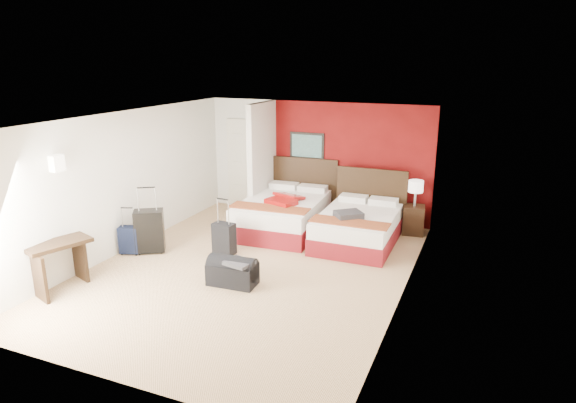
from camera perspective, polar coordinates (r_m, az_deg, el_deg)
The scene contains 17 objects.
ground at distance 8.43m, azimuth -4.32°, elevation -7.70°, with size 6.50×6.50×0.00m, color #D4B082.
room_walls at distance 9.87m, azimuth -8.06°, elevation 3.45°, with size 5.02×6.52×2.50m.
red_accent_panel at distance 10.68m, azimuth 7.03°, elevation 4.42°, with size 3.50×0.04×2.50m, color maroon.
partition_wall at distance 10.71m, azimuth -2.96°, elevation 4.56°, with size 0.12×1.20×2.50m, color silver.
entry_door at distance 11.60m, azimuth -5.04°, elevation 4.29°, with size 0.82×0.06×2.05m, color silver.
bed_left at distance 10.12m, azimuth -0.63°, elevation -1.55°, with size 1.50×2.15×0.64m, color white.
bed_right at distance 9.51m, azimuth 7.92°, elevation -3.07°, with size 1.38×1.97×0.59m, color white.
red_suitcase_open at distance 9.89m, azimuth -0.33°, elevation 0.27°, with size 0.57×0.78×0.10m, color #A00F0D.
jacket_bundle at distance 9.15m, azimuth 6.91°, elevation -1.50°, with size 0.47×0.37×0.11m, color #38383D.
nightstand at distance 10.25m, azimuth 14.10°, elevation -2.04°, with size 0.41×0.41×0.57m, color #301C10.
table_lamp at distance 10.10m, azimuth 14.31°, elevation 0.90°, with size 0.29×0.29×0.52m, color silver.
suitcase_black at distance 9.31m, azimuth -15.49°, elevation -3.40°, with size 0.51×0.32×0.76m, color black.
suitcase_charcoal at distance 8.95m, azimuth -7.29°, elevation -4.38°, with size 0.38×0.24×0.56m, color black.
suitcase_navy at distance 9.38m, azimuth -17.59°, elevation -4.33°, with size 0.35×0.21×0.48m, color black.
duffel_bag at distance 7.86m, azimuth -6.34°, elevation -8.09°, with size 0.75×0.40×0.38m, color black.
jacket_draped at distance 7.66m, azimuth -5.58°, elevation -6.95°, with size 0.40×0.34×0.05m, color #3B3B40.
desk at distance 8.32m, azimuth -24.50°, elevation -6.68°, with size 0.46×0.91×0.76m, color black.
Camera 1 is at (3.53, -6.85, 3.41)m, focal length 31.20 mm.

